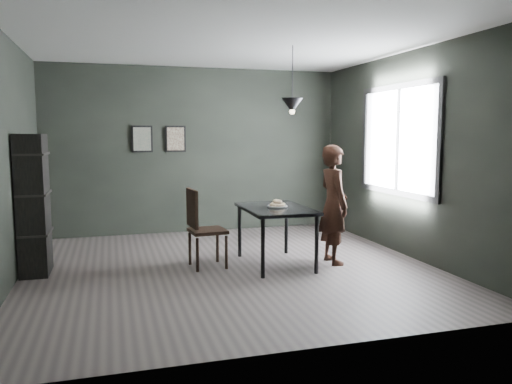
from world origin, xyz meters
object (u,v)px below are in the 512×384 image
object	(u,v)px
white_plate	(277,207)
pendant_lamp	(292,105)
wood_chair	(201,223)
cafe_table	(276,213)
woman	(333,204)
shelf_unit	(33,205)

from	to	relation	value
white_plate	pendant_lamp	distance (m)	1.32
white_plate	wood_chair	distance (m)	1.00
cafe_table	pendant_lamp	distance (m)	1.41
wood_chair	white_plate	bearing A→B (deg)	-13.37
wood_chair	pendant_lamp	world-z (taller)	pendant_lamp
woman	wood_chair	size ratio (longest dim) A/B	1.54
woman	shelf_unit	size ratio (longest dim) A/B	0.92
shelf_unit	pendant_lamp	size ratio (longest dim) A/B	1.95
woman	wood_chair	xyz separation A→B (m)	(-1.70, 0.25, -0.20)
white_plate	wood_chair	world-z (taller)	wood_chair
wood_chair	pendant_lamp	bearing A→B (deg)	-6.76
woman	white_plate	bearing A→B (deg)	80.81
cafe_table	wood_chair	size ratio (longest dim) A/B	1.20
woman	cafe_table	bearing A→B (deg)	80.47
white_plate	woman	xyz separation A→B (m)	(0.73, -0.11, 0.02)
cafe_table	shelf_unit	world-z (taller)	shelf_unit
wood_chair	pendant_lamp	xyz separation A→B (m)	(1.20, -0.03, 1.48)
woman	pendant_lamp	distance (m)	1.39
white_plate	shelf_unit	size ratio (longest dim) A/B	0.14
cafe_table	wood_chair	distance (m)	0.97
white_plate	shelf_unit	xyz separation A→B (m)	(-2.94, 0.43, 0.09)
woman	wood_chair	bearing A→B (deg)	81.36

